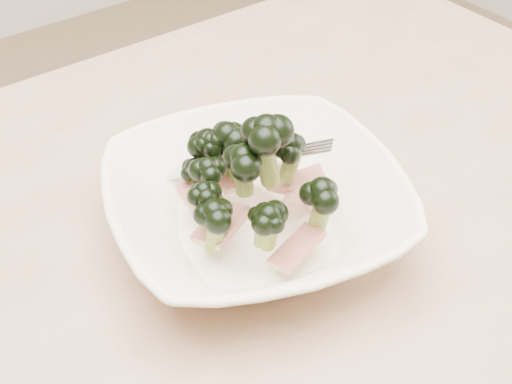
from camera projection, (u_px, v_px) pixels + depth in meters
dining_table at (193, 362)px, 0.66m from camera, size 1.20×0.80×0.75m
broccoli_dish at (255, 202)px, 0.62m from camera, size 0.32×0.32×0.14m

